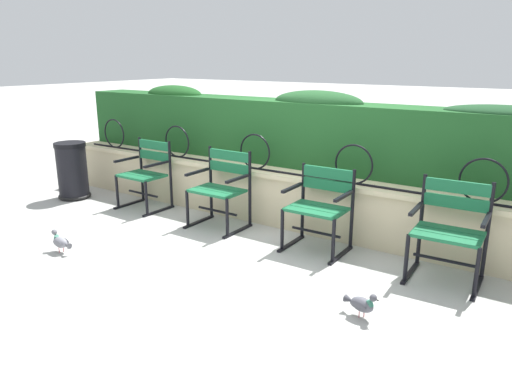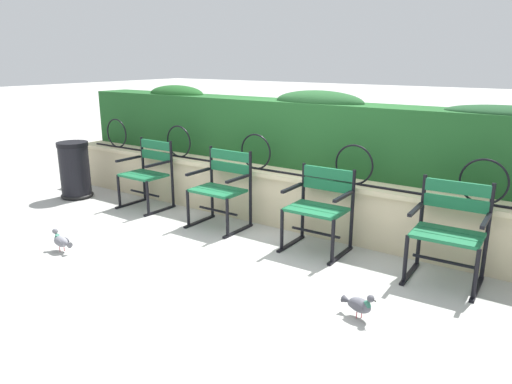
% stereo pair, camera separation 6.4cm
% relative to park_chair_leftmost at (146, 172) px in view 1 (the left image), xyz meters
% --- Properties ---
extents(ground_plane, '(60.00, 60.00, 0.00)m').
position_rel_park_chair_leftmost_xyz_m(ground_plane, '(1.87, -0.31, -0.47)').
color(ground_plane, '#ADADA8').
extents(stone_wall, '(7.24, 0.41, 0.63)m').
position_rel_park_chair_leftmost_xyz_m(stone_wall, '(1.87, 0.43, -0.15)').
color(stone_wall, beige).
rests_on(stone_wall, ground).
extents(iron_arch_fence, '(6.70, 0.02, 0.42)m').
position_rel_park_chair_leftmost_xyz_m(iron_arch_fence, '(1.53, 0.36, 0.34)').
color(iron_arch_fence, black).
rests_on(iron_arch_fence, stone_wall).
extents(hedge_row, '(7.09, 0.53, 0.90)m').
position_rel_park_chair_leftmost_xyz_m(hedge_row, '(1.85, 0.87, 0.59)').
color(hedge_row, '#1E5123').
rests_on(hedge_row, stone_wall).
extents(park_chair_leftmost, '(0.59, 0.53, 0.88)m').
position_rel_park_chair_leftmost_xyz_m(park_chair_leftmost, '(0.00, 0.00, 0.00)').
color(park_chair_leftmost, '#19663D').
rests_on(park_chair_leftmost, ground).
extents(park_chair_centre_left, '(0.61, 0.52, 0.89)m').
position_rel_park_chair_leftmost_xyz_m(park_chair_centre_left, '(1.25, -0.03, 0.00)').
color(park_chair_centre_left, '#19663D').
rests_on(park_chair_centre_left, ground).
extents(park_chair_centre_right, '(0.61, 0.53, 0.83)m').
position_rel_park_chair_leftmost_xyz_m(park_chair_centre_right, '(2.50, -0.01, -0.01)').
color(park_chair_centre_right, '#19663D').
rests_on(park_chair_centre_right, ground).
extents(park_chair_rightmost, '(0.62, 0.54, 0.88)m').
position_rel_park_chair_leftmost_xyz_m(park_chair_rightmost, '(3.76, -0.01, 0.00)').
color(park_chair_rightmost, '#19663D').
rests_on(park_chair_rightmost, ground).
extents(pigeon_near_chairs, '(0.29, 0.11, 0.22)m').
position_rel_park_chair_leftmost_xyz_m(pigeon_near_chairs, '(0.41, -1.57, -0.35)').
color(pigeon_near_chairs, gray).
rests_on(pigeon_near_chairs, ground).
extents(pigeon_far_side, '(0.29, 0.14, 0.22)m').
position_rel_park_chair_leftmost_xyz_m(pigeon_far_side, '(3.40, -1.06, -0.35)').
color(pigeon_far_side, '#5B5B66').
rests_on(pigeon_far_side, ground).
extents(trash_bin, '(0.44, 0.44, 0.78)m').
position_rel_park_chair_leftmost_xyz_m(trash_bin, '(-1.17, -0.27, -0.09)').
color(trash_bin, black).
rests_on(trash_bin, ground).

